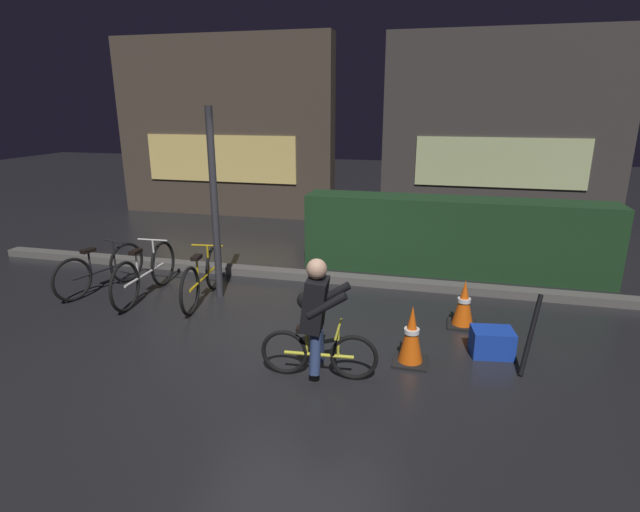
{
  "coord_description": "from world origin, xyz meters",
  "views": [
    {
      "loc": [
        1.59,
        -4.96,
        2.64
      ],
      "look_at": [
        0.2,
        0.6,
        0.9
      ],
      "focal_mm": 28.05,
      "sensor_mm": 36.0,
      "label": 1
    }
  ],
  "objects_px": {
    "parked_bike_leftmost": "(101,270)",
    "parked_bike_left_mid": "(145,273)",
    "blue_crate": "(492,342)",
    "street_post": "(215,206)",
    "traffic_cone_far": "(464,304)",
    "parked_bike_center_left": "(203,278)",
    "closed_umbrella": "(531,335)",
    "traffic_cone_near": "(411,336)",
    "cyclist": "(317,318)"
  },
  "relations": [
    {
      "from": "parked_bike_leftmost",
      "to": "parked_bike_left_mid",
      "type": "bearing_deg",
      "value": -79.3
    },
    {
      "from": "parked_bike_leftmost",
      "to": "blue_crate",
      "type": "xyz_separation_m",
      "value": [
        5.43,
        -0.69,
        -0.18
      ]
    },
    {
      "from": "street_post",
      "to": "traffic_cone_far",
      "type": "xyz_separation_m",
      "value": [
        3.36,
        -0.2,
        -1.03
      ]
    },
    {
      "from": "parked_bike_leftmost",
      "to": "traffic_cone_far",
      "type": "distance_m",
      "value": 5.13
    },
    {
      "from": "parked_bike_left_mid",
      "to": "parked_bike_center_left",
      "type": "relative_size",
      "value": 1.06
    },
    {
      "from": "parked_bike_leftmost",
      "to": "parked_bike_center_left",
      "type": "xyz_separation_m",
      "value": [
        1.63,
        0.0,
        0.01
      ]
    },
    {
      "from": "blue_crate",
      "to": "closed_umbrella",
      "type": "bearing_deg",
      "value": -36.79
    },
    {
      "from": "parked_bike_left_mid",
      "to": "traffic_cone_near",
      "type": "height_order",
      "value": "parked_bike_left_mid"
    },
    {
      "from": "street_post",
      "to": "closed_umbrella",
      "type": "height_order",
      "value": "street_post"
    },
    {
      "from": "traffic_cone_near",
      "to": "closed_umbrella",
      "type": "distance_m",
      "value": 1.2
    },
    {
      "from": "blue_crate",
      "to": "parked_bike_left_mid",
      "type": "bearing_deg",
      "value": 172.41
    },
    {
      "from": "blue_crate",
      "to": "cyclist",
      "type": "distance_m",
      "value": 2.02
    },
    {
      "from": "cyclist",
      "to": "parked_bike_leftmost",
      "type": "bearing_deg",
      "value": 152.05
    },
    {
      "from": "parked_bike_left_mid",
      "to": "blue_crate",
      "type": "distance_m",
      "value": 4.69
    },
    {
      "from": "parked_bike_left_mid",
      "to": "cyclist",
      "type": "distance_m",
      "value": 3.27
    },
    {
      "from": "parked_bike_left_mid",
      "to": "cyclist",
      "type": "xyz_separation_m",
      "value": [
        2.89,
        -1.5,
        0.27
      ]
    },
    {
      "from": "parked_bike_left_mid",
      "to": "traffic_cone_far",
      "type": "xyz_separation_m",
      "value": [
        4.35,
        0.08,
        -0.07
      ]
    },
    {
      "from": "street_post",
      "to": "closed_umbrella",
      "type": "relative_size",
      "value": 3.09
    },
    {
      "from": "parked_bike_left_mid",
      "to": "closed_umbrella",
      "type": "xyz_separation_m",
      "value": [
        4.98,
        -0.87,
        0.04
      ]
    },
    {
      "from": "traffic_cone_far",
      "to": "blue_crate",
      "type": "xyz_separation_m",
      "value": [
        0.29,
        -0.7,
        -0.14
      ]
    },
    {
      "from": "parked_bike_leftmost",
      "to": "closed_umbrella",
      "type": "bearing_deg",
      "value": -83.34
    },
    {
      "from": "street_post",
      "to": "parked_bike_left_mid",
      "type": "height_order",
      "value": "street_post"
    },
    {
      "from": "traffic_cone_far",
      "to": "traffic_cone_near",
      "type": "bearing_deg",
      "value": -117.04
    },
    {
      "from": "parked_bike_center_left",
      "to": "traffic_cone_near",
      "type": "bearing_deg",
      "value": -117.31
    },
    {
      "from": "traffic_cone_far",
      "to": "blue_crate",
      "type": "relative_size",
      "value": 1.37
    },
    {
      "from": "street_post",
      "to": "parked_bike_leftmost",
      "type": "height_order",
      "value": "street_post"
    },
    {
      "from": "parked_bike_center_left",
      "to": "traffic_cone_near",
      "type": "height_order",
      "value": "parked_bike_center_left"
    },
    {
      "from": "street_post",
      "to": "parked_bike_left_mid",
      "type": "xyz_separation_m",
      "value": [
        -1.0,
        -0.28,
        -0.96
      ]
    },
    {
      "from": "traffic_cone_near",
      "to": "traffic_cone_far",
      "type": "xyz_separation_m",
      "value": [
        0.56,
        1.1,
        -0.03
      ]
    },
    {
      "from": "parked_bike_center_left",
      "to": "traffic_cone_far",
      "type": "relative_size",
      "value": 2.67
    },
    {
      "from": "parked_bike_left_mid",
      "to": "traffic_cone_near",
      "type": "bearing_deg",
      "value": -107.65
    },
    {
      "from": "parked_bike_leftmost",
      "to": "traffic_cone_far",
      "type": "xyz_separation_m",
      "value": [
        5.13,
        0.01,
        -0.04
      ]
    },
    {
      "from": "parked_bike_center_left",
      "to": "parked_bike_leftmost",
      "type": "bearing_deg",
      "value": 83.05
    },
    {
      "from": "parked_bike_leftmost",
      "to": "closed_umbrella",
      "type": "relative_size",
      "value": 1.76
    },
    {
      "from": "parked_bike_leftmost",
      "to": "closed_umbrella",
      "type": "height_order",
      "value": "closed_umbrella"
    },
    {
      "from": "street_post",
      "to": "blue_crate",
      "type": "bearing_deg",
      "value": -13.85
    },
    {
      "from": "traffic_cone_near",
      "to": "closed_umbrella",
      "type": "xyz_separation_m",
      "value": [
        1.19,
        0.15,
        0.08
      ]
    },
    {
      "from": "parked_bike_left_mid",
      "to": "traffic_cone_near",
      "type": "relative_size",
      "value": 2.61
    },
    {
      "from": "traffic_cone_far",
      "to": "cyclist",
      "type": "bearing_deg",
      "value": -132.9
    },
    {
      "from": "blue_crate",
      "to": "cyclist",
      "type": "bearing_deg",
      "value": -153.39
    },
    {
      "from": "blue_crate",
      "to": "closed_umbrella",
      "type": "xyz_separation_m",
      "value": [
        0.33,
        -0.25,
        0.25
      ]
    },
    {
      "from": "street_post",
      "to": "parked_bike_left_mid",
      "type": "distance_m",
      "value": 1.41
    },
    {
      "from": "parked_bike_center_left",
      "to": "closed_umbrella",
      "type": "bearing_deg",
      "value": -109.81
    },
    {
      "from": "parked_bike_center_left",
      "to": "traffic_cone_far",
      "type": "bearing_deg",
      "value": -96.89
    },
    {
      "from": "street_post",
      "to": "parked_bike_center_left",
      "type": "bearing_deg",
      "value": -124.86
    },
    {
      "from": "street_post",
      "to": "traffic_cone_near",
      "type": "distance_m",
      "value": 3.24
    },
    {
      "from": "parked_bike_leftmost",
      "to": "parked_bike_left_mid",
      "type": "relative_size",
      "value": 0.88
    },
    {
      "from": "parked_bike_left_mid",
      "to": "closed_umbrella",
      "type": "distance_m",
      "value": 5.05
    },
    {
      "from": "traffic_cone_far",
      "to": "parked_bike_leftmost",
      "type": "bearing_deg",
      "value": -179.93
    },
    {
      "from": "traffic_cone_far",
      "to": "blue_crate",
      "type": "bearing_deg",
      "value": -67.32
    }
  ]
}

